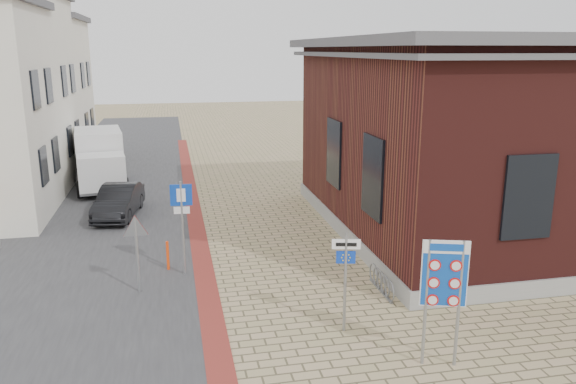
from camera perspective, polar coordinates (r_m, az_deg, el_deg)
name	(u,v)px	position (r m, az deg, el deg)	size (l,w,h in m)	color
ground	(306,341)	(13.16, 1.79, -14.90)	(120.00, 120.00, 0.00)	tan
road_strip	(113,193)	(27.07, -17.33, -0.06)	(7.00, 60.00, 0.02)	#38383A
curb_strip	(195,219)	(22.11, -9.41, -2.73)	(0.60, 40.00, 0.02)	maroon
brick_building	(503,133)	(21.81, 20.96, 5.63)	(13.00, 13.00, 6.80)	gray
townhouse_far	(23,90)	(36.18, -25.35, 9.38)	(7.40, 6.40, 8.30)	white
bike_rack	(381,282)	(15.66, 9.45, -9.04)	(0.08, 1.80, 0.60)	slate
sedan	(119,201)	(23.05, -16.82, -0.89)	(1.32, 3.78, 1.25)	black
box_truck	(100,159)	(27.95, -18.55, 3.18)	(2.74, 5.37, 2.69)	slate
border_sign	(444,277)	(11.85, 15.59, -8.28)	(0.91, 0.32, 2.75)	gray
essen_sign	(346,267)	(12.98, 5.87, -7.61)	(0.64, 0.19, 2.41)	gray
parking_sign	(182,211)	(16.28, -10.73, -1.92)	(0.62, 0.07, 2.81)	gray
yield_sign	(136,236)	(15.46, -15.19, -4.33)	(0.76, 0.08, 2.14)	gray
bollard	(168,256)	(17.18, -12.12, -6.35)	(0.08, 0.08, 0.90)	#FF430D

